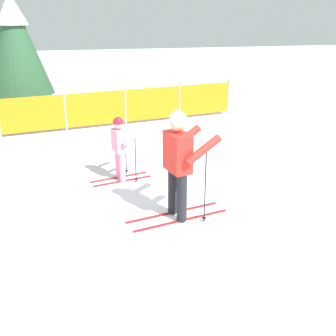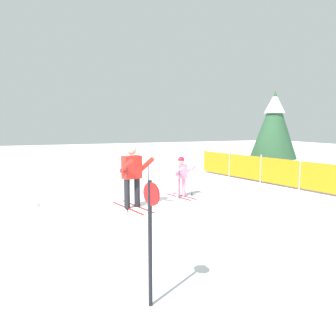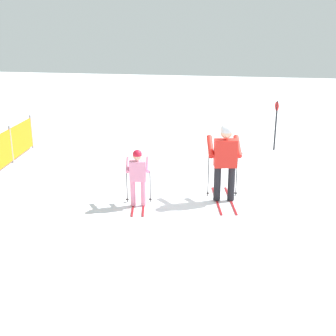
{
  "view_description": "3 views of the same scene",
  "coord_description": "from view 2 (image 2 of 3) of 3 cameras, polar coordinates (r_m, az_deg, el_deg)",
  "views": [
    {
      "loc": [
        -1.7,
        -5.79,
        3.13
      ],
      "look_at": [
        -0.27,
        0.62,
        0.64
      ],
      "focal_mm": 45.0,
      "sensor_mm": 36.0,
      "label": 1
    },
    {
      "loc": [
        8.07,
        -2.34,
        2.22
      ],
      "look_at": [
        -0.42,
        1.18,
        1.0
      ],
      "focal_mm": 35.0,
      "sensor_mm": 36.0,
      "label": 2
    },
    {
      "loc": [
        -9.04,
        -0.66,
        3.51
      ],
      "look_at": [
        -0.71,
        1.23,
        0.83
      ],
      "focal_mm": 45.0,
      "sensor_mm": 36.0,
      "label": 3
    }
  ],
  "objects": [
    {
      "name": "trail_marker",
      "position": [
        3.99,
        -3.07,
        -10.79
      ],
      "size": [
        0.27,
        0.12,
        1.57
      ],
      "color": "black",
      "rests_on": "ground_plane"
    },
    {
      "name": "skier_child",
      "position": [
        10.03,
        2.37,
        -0.91
      ],
      "size": [
        1.21,
        0.63,
        1.25
      ],
      "rotation": [
        0.0,
        0.0,
        0.25
      ],
      "color": "maroon",
      "rests_on": "ground_plane"
    },
    {
      "name": "conifer_far",
      "position": [
        14.85,
        17.99,
        7.35
      ],
      "size": [
        1.97,
        1.97,
        3.65
      ],
      "color": "#4C3823",
      "rests_on": "ground_plane"
    },
    {
      "name": "ground_plane",
      "position": [
        8.69,
        -6.16,
        -7.28
      ],
      "size": [
        60.0,
        60.0,
        0.0
      ],
      "primitive_type": "plane",
      "color": "white"
    },
    {
      "name": "safety_fence",
      "position": [
        12.43,
        18.8,
        -0.59
      ],
      "size": [
        8.37,
        1.65,
        1.09
      ],
      "rotation": [
        0.0,
        0.0,
        0.19
      ],
      "color": "gray",
      "rests_on": "ground_plane"
    },
    {
      "name": "skier_adult",
      "position": [
        8.71,
        -6.23,
        -0.25
      ],
      "size": [
        1.68,
        0.85,
        1.74
      ],
      "rotation": [
        0.0,
        0.0,
        0.24
      ],
      "color": "maroon",
      "rests_on": "ground_plane"
    },
    {
      "name": "snow_mound",
      "position": [
        9.78,
        -24.56,
        -6.25
      ],
      "size": [
        1.22,
        1.03,
        0.49
      ],
      "primitive_type": "ellipsoid",
      "color": "white",
      "rests_on": "ground_plane"
    }
  ]
}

